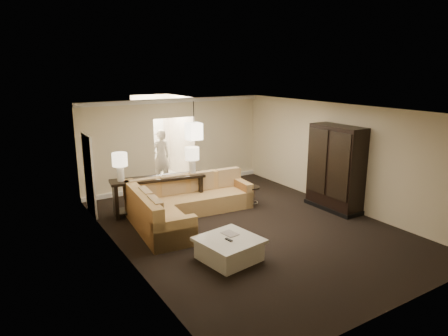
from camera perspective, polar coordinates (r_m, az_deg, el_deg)
ground at (r=9.73m, az=3.39°, el=-8.30°), size 8.00×8.00×0.00m
wall_back at (r=12.68m, az=-6.99°, el=3.54°), size 6.00×0.04×2.80m
wall_front at (r=6.60m, az=24.16°, el=-7.64°), size 6.00×0.04×2.80m
wall_left at (r=7.99m, az=-14.37°, el=-3.11°), size 0.04×8.00×2.80m
wall_right at (r=11.25m, az=16.10°, el=1.73°), size 0.04×8.00×2.80m
ceiling at (r=9.04m, az=3.64°, el=8.34°), size 6.00×8.00×0.02m
crown_molding at (r=12.46m, az=-7.08°, el=9.53°), size 6.00×0.10×0.12m
baseboard at (r=12.95m, az=-6.72°, el=-2.33°), size 6.00×0.10×0.12m
side_door at (r=10.71m, az=-18.70°, el=-1.01°), size 0.05×0.90×2.10m
foyer at (r=13.91m, az=-9.32°, el=3.98°), size 1.44×2.02×2.80m
sectional_sofa at (r=10.09m, az=-6.06°, el=-5.15°), size 3.46×2.68×0.98m
coffee_table at (r=8.06m, az=0.73°, el=-11.44°), size 1.26×1.26×0.46m
console_table at (r=10.63m, az=-9.33°, el=-3.28°), size 2.50×0.95×0.94m
armoire at (r=10.96m, az=15.66°, el=-0.25°), size 0.67×1.57×2.26m
drink_table at (r=11.00m, az=3.96°, el=-3.44°), size 0.44×0.44×0.55m
table_lamp_left at (r=10.25m, az=-14.65°, el=0.78°), size 0.38×0.38×0.72m
table_lamp_right at (r=10.65m, az=-4.57°, el=1.70°), size 0.38×0.38×0.72m
pendant_light at (r=11.44m, az=-4.31°, el=5.26°), size 0.38×0.38×1.09m
person at (r=13.00m, az=-9.02°, el=1.93°), size 0.78×0.58×2.00m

